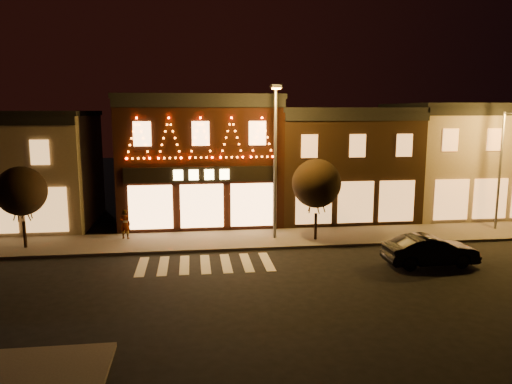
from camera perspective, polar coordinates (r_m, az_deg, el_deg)
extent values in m
plane|color=black|center=(20.11, -5.60, -11.87)|extent=(120.00, 120.00, 0.00)
cube|color=#47423D|center=(27.80, -2.04, -5.60)|extent=(44.00, 4.00, 0.15)
cube|color=black|center=(32.90, -6.57, 3.65)|extent=(10.00, 8.00, 8.00)
cube|color=black|center=(32.74, -6.71, 10.90)|extent=(10.20, 8.20, 0.30)
cube|color=black|center=(28.68, -6.56, 10.31)|extent=(10.00, 0.25, 0.50)
cube|color=black|center=(28.87, -6.40, 2.05)|extent=(9.00, 0.15, 0.90)
cube|color=#FFD87F|center=(28.77, -6.40, 2.02)|extent=(3.40, 0.08, 0.60)
cube|color=#301E10|center=(34.43, 9.48, 3.18)|extent=(9.00, 8.00, 7.20)
cube|color=black|center=(34.23, 9.65, 9.43)|extent=(9.20, 8.20, 0.30)
cube|color=black|center=(30.39, 11.90, 8.61)|extent=(9.00, 0.25, 0.50)
cube|color=#796B56|center=(38.03, 22.59, 3.39)|extent=(9.00, 8.00, 7.50)
cube|color=black|center=(37.86, 22.97, 9.27)|extent=(9.20, 8.20, 0.30)
cube|color=black|center=(34.42, 26.35, 8.42)|extent=(9.00, 0.25, 0.50)
cylinder|color=#59595E|center=(27.16, 2.26, 3.39)|extent=(0.17, 0.17, 8.55)
cylinder|color=#59595E|center=(26.19, 2.35, 12.29)|extent=(0.37, 1.71, 0.11)
cube|color=#59595E|center=(25.33, 2.38, 12.27)|extent=(0.57, 0.38, 0.19)
cube|color=orange|center=(25.33, 2.38, 12.00)|extent=(0.43, 0.27, 0.05)
cylinder|color=#59595E|center=(32.90, 26.61, 2.19)|extent=(0.14, 0.14, 7.10)
cylinder|color=#59595E|center=(32.12, 27.79, 8.15)|extent=(0.09, 1.42, 0.09)
cylinder|color=black|center=(28.58, -25.42, -4.50)|extent=(0.16, 0.16, 1.41)
sphere|color=black|center=(28.15, -25.75, 0.10)|extent=(2.58, 2.58, 2.58)
cylinder|color=black|center=(27.62, 6.98, -4.01)|extent=(0.16, 0.16, 1.49)
sphere|color=black|center=(27.16, 7.09, 1.01)|extent=(2.72, 2.72, 2.72)
imported|color=black|center=(24.81, 19.70, -6.46)|extent=(4.45, 1.63, 1.46)
imported|color=gray|center=(28.52, -15.06, -3.64)|extent=(0.72, 0.59, 1.69)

